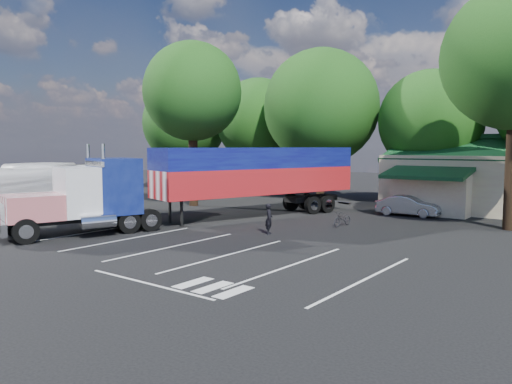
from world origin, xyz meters
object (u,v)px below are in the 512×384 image
Objects in this scene: silver_sedan at (408,206)px; woman at (269,219)px; bicycle at (342,219)px; semi_truck at (219,178)px; tour_bus at (56,190)px.

woman is at bearing 159.28° from silver_sedan.
woman is 5.08m from bicycle.
woman is 0.39× the size of silver_sedan.
semi_truck is at bearing 38.19° from woman.
tour_bus is 23.17m from silver_sedan.
bicycle is at bearing 163.18° from silver_sedan.
bicycle is at bearing 8.41° from tour_bus.
tour_bus reaches higher than bicycle.
woman is at bearing -4.53° from tour_bus.
tour_bus is (-16.31, -8.28, 1.37)m from bicycle.
semi_truck is at bearing 13.05° from tour_bus.
semi_truck is 13.66× the size of bicycle.
silver_sedan is at bearing -47.97° from woman.
silver_sedan is (3.40, 11.19, -0.13)m from woman.
woman is at bearing -3.32° from semi_truck.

